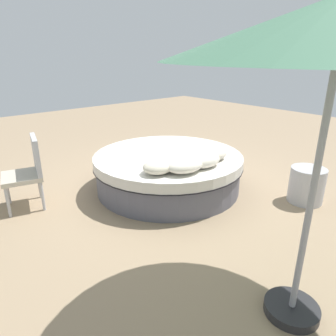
{
  "coord_description": "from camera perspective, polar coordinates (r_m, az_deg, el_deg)",
  "views": [
    {
      "loc": [
        2.93,
        3.39,
        2.01
      ],
      "look_at": [
        0.0,
        0.0,
        0.33
      ],
      "focal_mm": 32.77,
      "sensor_mm": 36.0,
      "label": 1
    }
  ],
  "objects": [
    {
      "name": "throw_pillow_2",
      "position": [
        4.18,
        7.04,
        1.37
      ],
      "size": [
        0.47,
        0.28,
        0.18
      ],
      "primitive_type": "ellipsoid",
      "color": "silver",
      "rests_on": "round_bed"
    },
    {
      "name": "patio_chair",
      "position": [
        4.55,
        -24.51,
        0.02
      ],
      "size": [
        0.61,
        0.63,
        0.98
      ],
      "rotation": [
        0.0,
        0.0,
        4.46
      ],
      "color": "#B7B7BC",
      "rests_on": "ground_plane"
    },
    {
      "name": "throw_pillow_1",
      "position": [
        3.99,
        3.17,
        0.64
      ],
      "size": [
        0.55,
        0.4,
        0.2
      ],
      "primitive_type": "ellipsoid",
      "color": "silver",
      "rests_on": "round_bed"
    },
    {
      "name": "throw_pillow_0",
      "position": [
        3.95,
        -1.78,
        0.28
      ],
      "size": [
        0.44,
        0.36,
        0.18
      ],
      "primitive_type": "ellipsoid",
      "color": "beige",
      "rests_on": "round_bed"
    },
    {
      "name": "round_bed",
      "position": [
        4.8,
        0.0,
        -0.55
      ],
      "size": [
        2.29,
        2.29,
        0.56
      ],
      "color": "#595966",
      "rests_on": "ground_plane"
    },
    {
      "name": "throw_pillow_3",
      "position": [
        4.48,
        8.47,
        2.43
      ],
      "size": [
        0.46,
        0.3,
        0.15
      ],
      "primitive_type": "ellipsoid",
      "color": "beige",
      "rests_on": "round_bed"
    },
    {
      "name": "ground_plane",
      "position": [
        4.91,
        0.0,
        -3.66
      ],
      "size": [
        16.0,
        16.0,
        0.0
      ],
      "primitive_type": "plane",
      "color": "#9E8466"
    },
    {
      "name": "side_table",
      "position": [
        4.79,
        24.38,
        -2.91
      ],
      "size": [
        0.48,
        0.48,
        0.51
      ],
      "primitive_type": "cylinder",
      "color": "#B7B7BC",
      "rests_on": "ground_plane"
    }
  ]
}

